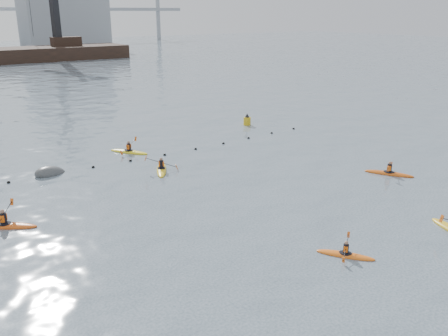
% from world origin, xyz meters
% --- Properties ---
extents(ground, '(400.00, 400.00, 0.00)m').
position_xyz_m(ground, '(0.00, 0.00, 0.00)').
color(ground, '#3A4A55').
rests_on(ground, ground).
extents(float_line, '(33.24, 0.73, 0.24)m').
position_xyz_m(float_line, '(-0.50, 22.53, 0.03)').
color(float_line, black).
rests_on(float_line, ground).
extents(kayaker_0, '(2.06, 2.65, 0.98)m').
position_xyz_m(kayaker_0, '(-0.12, 2.26, 0.09)').
color(kayaker_0, orange).
rests_on(kayaker_0, ground).
extents(kayaker_2, '(3.35, 2.82, 1.34)m').
position_xyz_m(kayaker_2, '(-12.81, 15.41, 0.11)').
color(kayaker_2, '#CF4F13').
rests_on(kayaker_2, ground).
extents(kayaker_3, '(2.34, 3.43, 1.30)m').
position_xyz_m(kayaker_3, '(-1.09, 18.98, 0.11)').
color(kayaker_3, gold).
rests_on(kayaker_3, ground).
extents(kayaker_4, '(2.31, 3.37, 1.11)m').
position_xyz_m(kayaker_4, '(11.91, 8.51, 0.11)').
color(kayaker_4, '#C35112').
rests_on(kayaker_4, ground).
extents(kayaker_5, '(2.54, 3.36, 1.24)m').
position_xyz_m(kayaker_5, '(-1.05, 24.72, 0.11)').
color(kayaker_5, yellow).
rests_on(kayaker_5, ground).
extents(mooring_buoy, '(2.80, 1.91, 1.65)m').
position_xyz_m(mooring_buoy, '(-8.08, 22.98, 0.00)').
color(mooring_buoy, '#3D4042').
rests_on(mooring_buoy, ground).
extents(nav_buoy, '(0.76, 0.76, 1.38)m').
position_xyz_m(nav_buoy, '(13.33, 26.93, 0.42)').
color(nav_buoy, gold).
rests_on(nav_buoy, ground).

